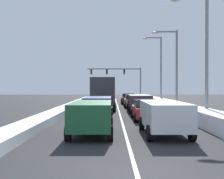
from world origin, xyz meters
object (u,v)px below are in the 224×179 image
Objects in this scene: suv_green_center_lane_nearest at (92,115)px; traffic_light_gantry at (122,75)px; sedan_red_right_lane_second at (146,110)px; box_truck_center_lane_third at (104,92)px; street_lamp_right_mid at (173,63)px; street_lamp_right_far at (159,65)px; suv_charcoal_right_lane_third at (139,102)px; suv_silver_center_lane_fifth at (105,96)px; sedan_gray_center_lane_fourth at (105,100)px; suv_navy_center_lane_second at (98,106)px; suv_white_right_lane_nearest at (164,115)px; sedan_maroon_right_lane_fifth at (128,99)px; sedan_tan_right_lane_fourth at (133,101)px; street_lamp_right_near at (202,48)px.

traffic_light_gantry reaches higher than suv_green_center_lane_nearest.
box_truck_center_lane_third reaches higher than sedan_red_right_lane_second.
street_lamp_right_mid is (4.41, -26.18, 0.21)m from traffic_light_gantry.
traffic_light_gantry reaches higher than sedan_red_right_lane_second.
suv_charcoal_right_lane_third is at bearing -108.14° from street_lamp_right_far.
suv_silver_center_lane_fifth is 16.61m from street_lamp_right_mid.
sedan_red_right_lane_second and sedan_gray_center_lane_fourth have the same top height.
suv_charcoal_right_lane_third and suv_silver_center_lane_fifth have the same top height.
box_truck_center_lane_third is (-3.41, 8.75, 1.14)m from sedan_red_right_lane_second.
street_lamp_right_far reaches higher than suv_navy_center_lane_second.
suv_white_right_lane_nearest is 29.09m from suv_silver_center_lane_fifth.
suv_charcoal_right_lane_third is 1.09× the size of sedan_maroon_right_lane_fifth.
street_lamp_right_far is (3.76, 11.49, 4.46)m from suv_charcoal_right_lane_third.
street_lamp_right_far reaches higher than sedan_tan_right_lane_fourth.
sedan_red_right_lane_second is 9.45m from box_truck_center_lane_third.
street_lamp_right_mid is (3.67, 1.97, 3.91)m from suv_charcoal_right_lane_third.
suv_navy_center_lane_second is at bearing -89.91° from suv_silver_center_lane_fifth.
suv_charcoal_right_lane_third is 6.49m from sedan_tan_right_lane_fourth.
sedan_tan_right_lane_fourth is 0.42× the size of traffic_light_gantry.
suv_white_right_lane_nearest is 23.05m from sedan_gray_center_lane_fourth.
sedan_red_right_lane_second is at bearing 61.20° from suv_green_center_lane_nearest.
street_lamp_right_near is at bearing -83.17° from traffic_light_gantry.
suv_charcoal_right_lane_third is at bearing -88.68° from sedan_maroon_right_lane_fifth.
suv_charcoal_right_lane_third is 28.40m from traffic_light_gantry.
suv_navy_center_lane_second is (-3.36, -18.85, 0.25)m from sedan_maroon_right_lane_fifth.
street_lamp_right_near is at bearing -90.78° from street_lamp_right_mid.
traffic_light_gantry is 26.55m from street_lamp_right_mid.
sedan_tan_right_lane_fourth is 19.30m from suv_green_center_lane_nearest.
suv_green_center_lane_nearest is at bearing -106.24° from suv_charcoal_right_lane_third.
street_lamp_right_near is 19.06m from street_lamp_right_far.
sedan_gray_center_lane_fourth is (-0.03, 7.55, -1.14)m from box_truck_center_lane_third.
suv_silver_center_lane_fifth reaches higher than sedan_red_right_lane_second.
suv_navy_center_lane_second reaches higher than sedan_tan_right_lane_fourth.
sedan_tan_right_lane_fourth is 10.46m from suv_silver_center_lane_fifth.
suv_navy_center_lane_second is (-3.56, 0.37, 0.25)m from sedan_red_right_lane_second.
traffic_light_gantry is (-0.57, 21.66, 3.96)m from sedan_tan_right_lane_fourth.
street_lamp_right_near reaches higher than sedan_tan_right_lane_fourth.
suv_green_center_lane_nearest is at bearing 179.55° from suv_white_right_lane_nearest.
street_lamp_right_near is at bearing -75.20° from sedan_tan_right_lane_fourth.
sedan_maroon_right_lane_fifth is at bearing 100.51° from street_lamp_right_near.
suv_navy_center_lane_second is at bearing -100.10° from sedan_maroon_right_lane_fifth.
sedan_maroon_right_lane_fifth is 1.00× the size of sedan_gray_center_lane_fourth.
sedan_tan_right_lane_fourth is at bearing 79.64° from suv_green_center_lane_nearest.
street_lamp_right_near reaches higher than suv_charcoal_right_lane_third.
street_lamp_right_mid reaches higher than traffic_light_gantry.
suv_charcoal_right_lane_third is 0.46× the size of traffic_light_gantry.
sedan_gray_center_lane_fourth is 6.09m from suv_silver_center_lane_fifth.
sedan_maroon_right_lane_fifth is 0.92× the size of suv_silver_center_lane_fifth.
suv_charcoal_right_lane_third is (0.10, 6.05, 0.25)m from sedan_red_right_lane_second.
box_truck_center_lane_third is 7.64m from sedan_gray_center_lane_fourth.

